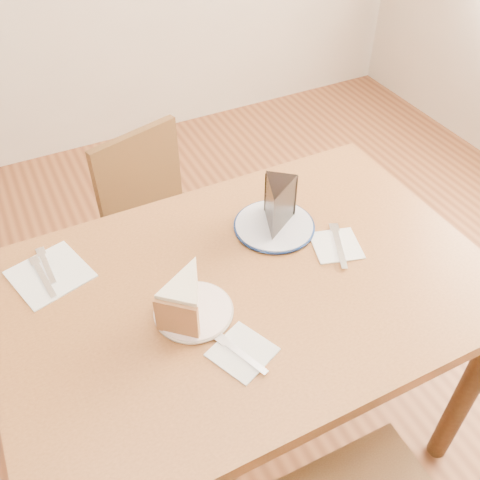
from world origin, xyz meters
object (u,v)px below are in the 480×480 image
chocolate_cake (277,208)px  carrot_cake (188,295)px  plate_navy (274,226)px  plate_cream (194,311)px  table (246,309)px  chair_far (165,232)px

chocolate_cake → carrot_cake: bearing=65.7°
plate_navy → plate_cream: bearing=-150.4°
table → plate_cream: (-0.15, -0.03, 0.10)m
plate_navy → chair_far: bearing=111.4°
table → carrot_cake: (-0.16, -0.02, 0.16)m
table → chair_far: 0.63m
plate_navy → chocolate_cake: (0.00, -0.01, 0.07)m
plate_navy → chocolate_cake: bearing=-84.3°
table → plate_cream: size_ratio=6.81×
chair_far → carrot_cake: size_ratio=5.95×
chair_far → chocolate_cake: 0.62m
plate_cream → chocolate_cake: chocolate_cake is taller
carrot_cake → chocolate_cake: 0.36m
chocolate_cake → table: bearing=80.1°
table → chair_far: chair_far is taller
carrot_cake → chocolate_cake: size_ratio=1.09×
chair_far → chocolate_cake: (0.18, -0.46, 0.38)m
carrot_cake → chocolate_cake: (0.32, 0.16, 0.01)m
table → carrot_cake: bearing=-172.4°
plate_cream → plate_navy: size_ratio=0.84×
plate_cream → carrot_cake: 0.05m
carrot_cake → chocolate_cake: chocolate_cake is taller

